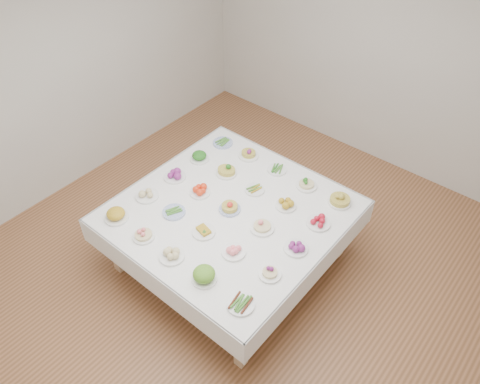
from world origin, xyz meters
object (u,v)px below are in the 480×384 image
Objects in this scene: display_table at (230,216)px; dish_0 at (116,214)px; dish_12 at (230,206)px; dish_24 at (340,198)px.

dish_0 is (-0.74, -0.76, 0.13)m from display_table.
display_table is at bearing -4.41° from dish_12.
dish_0 reaches higher than display_table.
dish_24 is at bearing 45.10° from display_table.
dish_0 is at bearing -134.17° from dish_12.
dish_12 is at bearing 45.83° from dish_0.
dish_24 is (0.75, 0.75, 0.02)m from dish_12.
display_table is 8.96× the size of dish_0.
dish_12 is 1.06m from dish_24.
dish_12 is at bearing -134.99° from dish_24.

